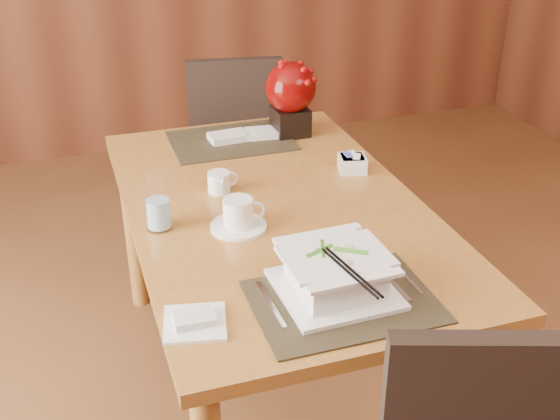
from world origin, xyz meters
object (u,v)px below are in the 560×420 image
object	(u,v)px
dining_table	(276,232)
bread_plate	(195,323)
water_glass	(158,202)
coffee_cup	(238,216)
berry_decor	(290,94)
sugar_caddy	(352,164)
far_chair	(235,138)
soup_setting	(335,274)
creamer_jug	(219,182)

from	to	relation	value
dining_table	bread_plate	world-z (taller)	bread_plate
bread_plate	water_glass	bearing A→B (deg)	90.00
coffee_cup	bread_plate	bearing A→B (deg)	-117.88
coffee_cup	berry_decor	size ratio (longest dim) A/B	0.59
water_glass	sugar_caddy	distance (m)	0.73
dining_table	berry_decor	size ratio (longest dim) A/B	5.26
coffee_cup	sugar_caddy	size ratio (longest dim) A/B	1.84
water_glass	berry_decor	bearing A→B (deg)	43.82
sugar_caddy	far_chair	world-z (taller)	far_chair
coffee_cup	bread_plate	distance (m)	0.47
coffee_cup	water_glass	distance (m)	0.24
soup_setting	far_chair	xyz separation A→B (m)	(0.16, 1.61, -0.28)
water_glass	creamer_jug	bearing A→B (deg)	38.73
sugar_caddy	bread_plate	world-z (taller)	sugar_caddy
berry_decor	coffee_cup	bearing A→B (deg)	-120.52
dining_table	far_chair	size ratio (longest dim) A/B	1.60
bread_plate	far_chair	distance (m)	1.72
dining_table	creamer_jug	size ratio (longest dim) A/B	15.94
creamer_jug	berry_decor	bearing A→B (deg)	39.95
sugar_caddy	berry_decor	world-z (taller)	berry_decor
dining_table	far_chair	world-z (taller)	far_chair
sugar_caddy	berry_decor	size ratio (longest dim) A/B	0.32
water_glass	sugar_caddy	bearing A→B (deg)	15.48
soup_setting	coffee_cup	xyz separation A→B (m)	(-0.14, 0.40, -0.02)
sugar_caddy	berry_decor	xyz separation A→B (m)	(-0.09, 0.39, 0.13)
water_glass	bread_plate	xyz separation A→B (m)	(0.00, -0.49, -0.08)
coffee_cup	water_glass	bearing A→B (deg)	161.92
creamer_jug	bread_plate	world-z (taller)	creamer_jug
dining_table	sugar_caddy	size ratio (longest dim) A/B	16.50
creamer_jug	far_chair	world-z (taller)	far_chair
dining_table	soup_setting	world-z (taller)	soup_setting
creamer_jug	sugar_caddy	world-z (taller)	creamer_jug
soup_setting	creamer_jug	size ratio (longest dim) A/B	3.09
soup_setting	far_chair	distance (m)	1.64
far_chair	bread_plate	bearing A→B (deg)	82.21
coffee_cup	creamer_jug	distance (m)	0.25
creamer_jug	berry_decor	world-z (taller)	berry_decor
dining_table	creamer_jug	bearing A→B (deg)	134.75
coffee_cup	far_chair	bearing A→B (deg)	75.86
berry_decor	far_chair	xyz separation A→B (m)	(-0.08, 0.55, -0.38)
dining_table	berry_decor	world-z (taller)	berry_decor
creamer_jug	soup_setting	bearing A→B (deg)	-84.44
soup_setting	sugar_caddy	xyz separation A→B (m)	(0.34, 0.66, -0.03)
soup_setting	water_glass	size ratio (longest dim) A/B	1.67
sugar_caddy	bread_plate	distance (m)	0.98
dining_table	coffee_cup	bearing A→B (deg)	-144.74
dining_table	water_glass	size ratio (longest dim) A/B	8.59
creamer_jug	bread_plate	bearing A→B (deg)	-115.05
soup_setting	coffee_cup	distance (m)	0.42
dining_table	creamer_jug	distance (m)	0.24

